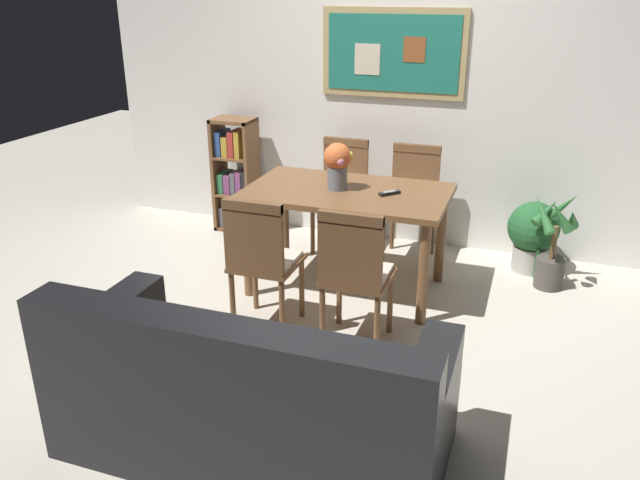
% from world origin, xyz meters
% --- Properties ---
extents(ground_plane, '(12.00, 12.00, 0.00)m').
position_xyz_m(ground_plane, '(0.00, 0.00, 0.00)').
color(ground_plane, beige).
extents(wall_back_with_painting, '(5.20, 0.14, 2.60)m').
position_xyz_m(wall_back_with_painting, '(-0.00, 1.64, 1.31)').
color(wall_back_with_painting, silver).
rests_on(wall_back_with_painting, ground_plane).
extents(dining_table, '(1.41, 0.84, 0.76)m').
position_xyz_m(dining_table, '(-0.09, 0.53, 0.65)').
color(dining_table, brown).
rests_on(dining_table, ground_plane).
extents(dining_chair_far_left, '(0.40, 0.41, 0.91)m').
position_xyz_m(dining_chair_far_left, '(-0.37, 1.30, 0.54)').
color(dining_chair_far_left, brown).
rests_on(dining_chair_far_left, ground_plane).
extents(dining_chair_near_left, '(0.40, 0.41, 0.91)m').
position_xyz_m(dining_chair_near_left, '(-0.41, -0.24, 0.54)').
color(dining_chair_near_left, brown).
rests_on(dining_chair_near_left, ground_plane).
extents(dining_chair_near_right, '(0.40, 0.41, 0.91)m').
position_xyz_m(dining_chair_near_right, '(0.20, -0.25, 0.54)').
color(dining_chair_near_right, brown).
rests_on(dining_chair_near_right, ground_plane).
extents(dining_chair_far_right, '(0.40, 0.41, 0.91)m').
position_xyz_m(dining_chair_far_right, '(0.23, 1.28, 0.54)').
color(dining_chair_far_right, brown).
rests_on(dining_chair_far_right, ground_plane).
extents(leather_couch, '(1.80, 0.84, 0.84)m').
position_xyz_m(leather_couch, '(0.01, -1.33, 0.31)').
color(leather_couch, black).
rests_on(leather_couch, ground_plane).
extents(bookshelf, '(0.36, 0.28, 1.01)m').
position_xyz_m(bookshelf, '(-1.39, 1.37, 0.48)').
color(bookshelf, brown).
rests_on(bookshelf, ground_plane).
extents(potted_ivy, '(0.39, 0.39, 0.62)m').
position_xyz_m(potted_ivy, '(1.18, 1.30, 0.31)').
color(potted_ivy, '#B2ADA3').
rests_on(potted_ivy, ground_plane).
extents(potted_palm, '(0.37, 0.39, 0.72)m').
position_xyz_m(potted_palm, '(1.32, 1.03, 0.32)').
color(potted_palm, '#4C4742').
rests_on(potted_palm, ground_plane).
extents(flower_vase, '(0.20, 0.19, 0.33)m').
position_xyz_m(flower_vase, '(-0.16, 0.52, 0.94)').
color(flower_vase, slate).
rests_on(flower_vase, dining_table).
extents(tv_remote, '(0.14, 0.15, 0.02)m').
position_xyz_m(tv_remote, '(0.22, 0.52, 0.77)').
color(tv_remote, black).
rests_on(tv_remote, dining_table).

